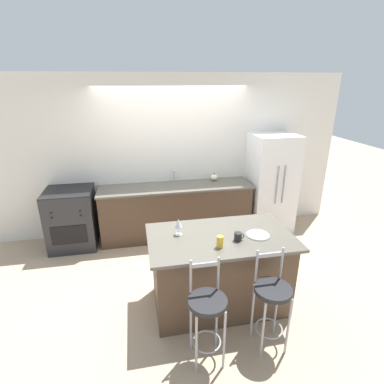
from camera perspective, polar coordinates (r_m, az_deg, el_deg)
ground_plane at (r=5.10m, az=-2.35°, el=-9.87°), size 18.00×18.00×0.00m
wall_back at (r=5.21m, az=-3.71°, el=6.86°), size 6.00×0.07×2.70m
back_counter at (r=5.21m, az=-3.04°, el=-3.50°), size 2.56×0.66×0.92m
sink_faucet at (r=5.18m, az=-3.47°, el=3.37°), size 0.02×0.13×0.22m
kitchen_island at (r=3.68m, az=5.24°, el=-14.62°), size 1.64×0.94×0.93m
refrigerator at (r=5.50m, az=14.78°, el=1.66°), size 0.75×0.70×1.73m
oven_range at (r=5.22m, az=-21.88°, el=-4.68°), size 0.73×0.69×0.97m
bar_stool_near at (r=2.99m, az=2.92°, el=-21.68°), size 0.37×0.37×1.06m
bar_stool_far at (r=3.21m, az=14.94°, el=-19.04°), size 0.37×0.37×1.06m
dinner_plate at (r=3.50m, az=12.43°, el=-7.95°), size 0.26×0.26×0.02m
wine_glass at (r=3.38m, az=-2.58°, el=-6.00°), size 0.08×0.08×0.20m
coffee_mug at (r=3.34m, az=8.79°, el=-8.38°), size 0.12×0.09×0.09m
tumbler_cup at (r=3.19m, az=5.34°, el=-9.41°), size 0.07×0.07×0.13m
pumpkin_decoration at (r=5.30m, az=4.27°, el=2.80°), size 0.14×0.14×0.13m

